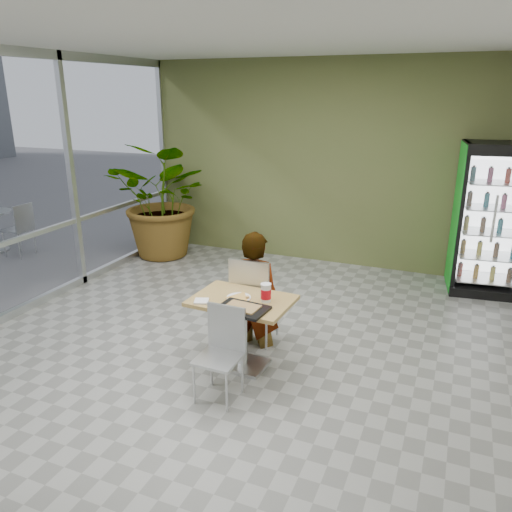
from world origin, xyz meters
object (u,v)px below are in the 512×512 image
object	(u,v)px
beverage_fridge	(492,220)
potted_plant	(166,200)
dining_table	(242,319)
chair_far	(252,295)
chair_near	(223,345)
seated_woman	(254,301)
cafeteria_tray	(242,309)
soda_cup	(266,293)

from	to	relation	value
beverage_fridge	potted_plant	distance (m)	4.98
beverage_fridge	potted_plant	bearing A→B (deg)	176.84
dining_table	chair_far	world-z (taller)	chair_far
chair_near	seated_woman	size ratio (longest dim) A/B	0.54
cafeteria_tray	potted_plant	xyz separation A→B (m)	(-2.78, 3.09, 0.21)
chair_far	chair_near	bearing A→B (deg)	95.09
dining_table	beverage_fridge	distance (m)	3.95
cafeteria_tray	potted_plant	distance (m)	4.16
dining_table	chair_far	distance (m)	0.49
seated_woman	soda_cup	size ratio (longest dim) A/B	8.65
dining_table	potted_plant	distance (m)	3.92
dining_table	chair_near	world-z (taller)	chair_near
potted_plant	soda_cup	bearing A→B (deg)	-44.00
chair_far	soda_cup	xyz separation A→B (m)	(0.33, -0.45, 0.24)
soda_cup	cafeteria_tray	size ratio (longest dim) A/B	0.40
cafeteria_tray	potted_plant	world-z (taller)	potted_plant
chair_far	soda_cup	world-z (taller)	chair_far
beverage_fridge	potted_plant	xyz separation A→B (m)	(-4.97, -0.33, -0.06)
chair_near	seated_woman	xyz separation A→B (m)	(-0.13, 1.05, -0.01)
chair_far	chair_near	world-z (taller)	chair_far
dining_table	chair_near	bearing A→B (deg)	-86.54
soda_cup	beverage_fridge	size ratio (longest dim) A/B	0.09
chair_near	soda_cup	world-z (taller)	soda_cup
soda_cup	chair_far	bearing A→B (deg)	126.56
dining_table	beverage_fridge	size ratio (longest dim) A/B	0.49
soda_cup	cafeteria_tray	xyz separation A→B (m)	(-0.13, -0.28, -0.08)
dining_table	seated_woman	world-z (taller)	seated_woman
chair_far	beverage_fridge	xyz separation A→B (m)	(2.40, 2.69, 0.44)
chair_far	soda_cup	size ratio (longest dim) A/B	5.51
chair_far	beverage_fridge	distance (m)	3.63
cafeteria_tray	seated_woman	bearing A→B (deg)	104.91
dining_table	potted_plant	world-z (taller)	potted_plant
soda_cup	chair_near	bearing A→B (deg)	-111.12
chair_near	beverage_fridge	bearing A→B (deg)	59.27
seated_woman	soda_cup	xyz separation A→B (m)	(0.34, -0.51, 0.34)
dining_table	beverage_fridge	bearing A→B (deg)	54.01
soda_cup	beverage_fridge	xyz separation A→B (m)	(2.06, 3.14, 0.20)
potted_plant	beverage_fridge	bearing A→B (deg)	3.80
dining_table	chair_far	xyz separation A→B (m)	(-0.09, 0.48, 0.06)
chair_far	soda_cup	distance (m)	0.61
dining_table	soda_cup	distance (m)	0.39
seated_woman	potted_plant	bearing A→B (deg)	-43.88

